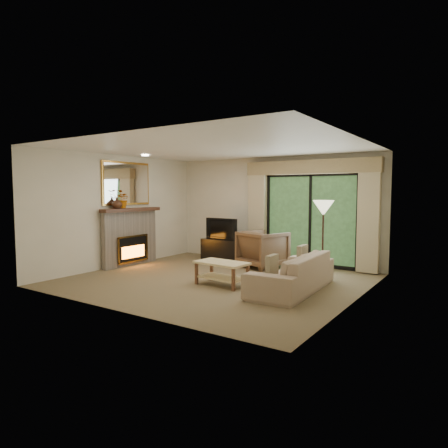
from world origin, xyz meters
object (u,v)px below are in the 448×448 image
Objects in this scene: media_console at (224,250)px; coffee_table at (222,274)px; sofa at (292,272)px; armchair at (263,249)px.

media_console is 1.11× the size of coffee_table.
media_console is 0.50× the size of sofa.
armchair is (1.27, -0.25, 0.15)m from media_console.
coffee_table is at bearing -55.06° from media_console.
coffee_table is (0.21, -2.00, -0.21)m from armchair.
coffee_table is (1.48, -2.26, -0.05)m from media_console.
media_console is at bearing 7.78° from armchair.
sofa is 1.31m from coffee_table.
armchair reaches higher than coffee_table.
sofa is at bearing 151.07° from armchair.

